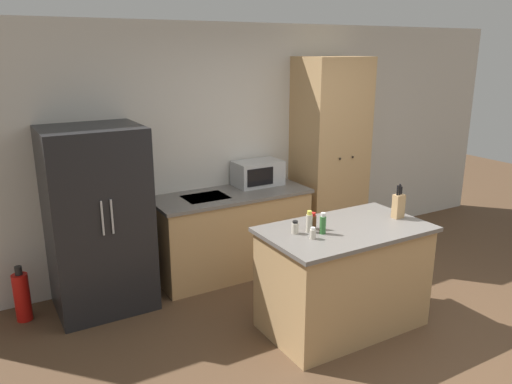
# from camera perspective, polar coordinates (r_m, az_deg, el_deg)

# --- Properties ---
(ground_plane) EXTENTS (14.00, 14.00, 0.00)m
(ground_plane) POSITION_cam_1_polar(r_m,az_deg,el_deg) (4.41, 16.48, -16.68)
(ground_plane) COLOR brown
(wall_back) EXTENTS (7.20, 0.06, 2.60)m
(wall_back) POSITION_cam_1_polar(r_m,az_deg,el_deg) (5.65, 0.28, 5.51)
(wall_back) COLOR beige
(wall_back) RESTS_ON ground_plane
(refrigerator) EXTENTS (0.86, 0.74, 1.69)m
(refrigerator) POSITION_cam_1_polar(r_m,az_deg,el_deg) (4.73, -17.61, -3.06)
(refrigerator) COLOR black
(refrigerator) RESTS_ON ground_plane
(back_counter) EXTENTS (1.66, 0.67, 0.89)m
(back_counter) POSITION_cam_1_polar(r_m,az_deg,el_deg) (5.34, -2.81, -4.66)
(back_counter) COLOR tan
(back_counter) RESTS_ON ground_plane
(pantry_cabinet) EXTENTS (0.75, 0.60, 2.25)m
(pantry_cabinet) POSITION_cam_1_polar(r_m,az_deg,el_deg) (5.85, 8.39, 3.98)
(pantry_cabinet) COLOR tan
(pantry_cabinet) RESTS_ON ground_plane
(kitchen_island) EXTENTS (1.40, 0.82, 0.91)m
(kitchen_island) POSITION_cam_1_polar(r_m,az_deg,el_deg) (4.38, 9.94, -9.57)
(kitchen_island) COLOR tan
(kitchen_island) RESTS_ON ground_plane
(microwave) EXTENTS (0.52, 0.33, 0.27)m
(microwave) POSITION_cam_1_polar(r_m,az_deg,el_deg) (5.46, 0.20, 2.18)
(microwave) COLOR #B2B5B7
(microwave) RESTS_ON back_counter
(knife_block) EXTENTS (0.09, 0.07, 0.31)m
(knife_block) POSITION_cam_1_polar(r_m,az_deg,el_deg) (4.51, 15.97, -1.48)
(knife_block) COLOR tan
(knife_block) RESTS_ON kitchen_island
(spice_bottle_tall_dark) EXTENTS (0.05, 0.05, 0.09)m
(spice_bottle_tall_dark) POSITION_cam_1_polar(r_m,az_deg,el_deg) (3.92, 6.52, -4.73)
(spice_bottle_tall_dark) COLOR beige
(spice_bottle_tall_dark) RESTS_ON kitchen_island
(spice_bottle_short_red) EXTENTS (0.04, 0.04, 0.09)m
(spice_bottle_short_red) POSITION_cam_1_polar(r_m,az_deg,el_deg) (4.12, 7.66, -3.73)
(spice_bottle_short_red) COLOR #B2281E
(spice_bottle_short_red) RESTS_ON kitchen_island
(spice_bottle_amber_oil) EXTENTS (0.05, 0.05, 0.18)m
(spice_bottle_amber_oil) POSITION_cam_1_polar(r_m,az_deg,el_deg) (4.04, 6.10, -3.44)
(spice_bottle_amber_oil) COLOR beige
(spice_bottle_amber_oil) RESTS_ON kitchen_island
(spice_bottle_green_herb) EXTENTS (0.06, 0.06, 0.11)m
(spice_bottle_green_herb) POSITION_cam_1_polar(r_m,az_deg,el_deg) (4.01, 4.49, -4.07)
(spice_bottle_green_herb) COLOR beige
(spice_bottle_green_herb) RESTS_ON kitchen_island
(spice_bottle_pale_salt) EXTENTS (0.05, 0.05, 0.18)m
(spice_bottle_pale_salt) POSITION_cam_1_polar(r_m,az_deg,el_deg) (4.02, 7.65, -3.64)
(spice_bottle_pale_salt) COLOR #337033
(spice_bottle_pale_salt) RESTS_ON kitchen_island
(spice_bottle_orange_cap) EXTENTS (0.06, 0.06, 0.14)m
(spice_bottle_orange_cap) POSITION_cam_1_polar(r_m,az_deg,el_deg) (4.12, 6.49, -3.35)
(spice_bottle_orange_cap) COLOR #563319
(spice_bottle_orange_cap) RESTS_ON kitchen_island
(fire_extinguisher) EXTENTS (0.14, 0.14, 0.52)m
(fire_extinguisher) POSITION_cam_1_polar(r_m,az_deg,el_deg) (4.96, -25.18, -10.74)
(fire_extinguisher) COLOR red
(fire_extinguisher) RESTS_ON ground_plane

